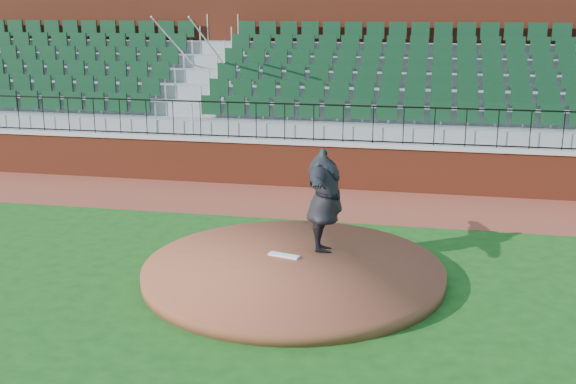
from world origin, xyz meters
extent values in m
plane|color=#154A15|center=(0.00, 0.00, 0.00)|extent=(90.00, 90.00, 0.00)
cube|color=brown|center=(0.00, 5.40, 0.01)|extent=(34.00, 3.20, 0.01)
cube|color=maroon|center=(0.00, 7.00, 0.60)|extent=(34.00, 0.35, 1.20)
cube|color=#B7B7B7|center=(0.00, 7.00, 1.25)|extent=(34.00, 0.45, 0.10)
cube|color=maroon|center=(0.00, 12.52, 2.75)|extent=(34.00, 0.50, 5.50)
cylinder|color=brown|center=(0.36, 0.20, 0.12)|extent=(5.60, 5.60, 0.25)
cube|color=white|center=(0.10, 0.62, 0.27)|extent=(0.64, 0.30, 0.04)
imported|color=black|center=(0.80, 1.11, 1.28)|extent=(0.99, 2.59, 2.05)
camera|label=1|loc=(2.75, -11.97, 4.96)|focal=44.31mm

